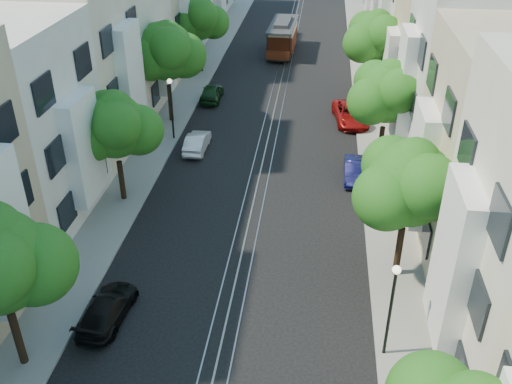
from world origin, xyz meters
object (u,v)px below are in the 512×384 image
(parked_car_w_mid, at_px, (197,142))
(parked_car_e_far, at_px, (350,114))
(parked_car_w_near, at_px, (107,309))
(tree_e_b, at_px, (410,186))
(parked_car_e_mid, at_px, (354,170))
(cable_car, at_px, (283,35))
(tree_w_c, at_px, (167,52))
(lamp_east, at_px, (392,298))
(tree_e_c, at_px, (388,94))
(lamp_west, at_px, (171,100))
(parked_car_w_far, at_px, (212,92))
(tree_w_d, at_px, (200,20))
(tree_e_d, at_px, (376,38))
(tree_w_b, at_px, (115,128))

(parked_car_w_mid, bearing_deg, parked_car_e_far, -149.74)
(parked_car_w_near, bearing_deg, tree_e_b, -156.43)
(parked_car_e_mid, relative_size, parked_car_w_near, 0.88)
(cable_car, xyz_separation_m, parked_car_w_near, (-4.36, -37.87, -1.16))
(tree_w_c, bearing_deg, tree_e_b, -48.01)
(tree_e_b, bearing_deg, lamp_east, -100.93)
(tree_e_c, xyz_separation_m, lamp_east, (-0.96, -15.98, -1.75))
(cable_car, xyz_separation_m, parked_car_e_mid, (6.10, -24.63, -1.16))
(parked_car_e_mid, distance_m, parked_car_e_far, 8.39)
(tree_e_b, height_order, lamp_east, tree_e_b)
(parked_car_w_near, bearing_deg, lamp_west, -81.17)
(lamp_west, height_order, parked_car_w_mid, lamp_west)
(cable_car, distance_m, parked_car_e_mid, 25.40)
(parked_car_w_near, bearing_deg, parked_car_w_far, -85.44)
(parked_car_e_far, bearing_deg, tree_w_d, 134.94)
(tree_w_d, xyz_separation_m, parked_car_e_far, (12.74, -9.65, -3.95))
(cable_car, relative_size, parked_car_w_mid, 2.18)
(parked_car_e_mid, height_order, parked_car_w_far, parked_car_w_far)
(tree_e_d, height_order, tree_w_c, tree_w_c)
(cable_car, relative_size, parked_car_w_far, 2.03)
(tree_w_b, distance_m, cable_car, 29.47)
(tree_e_b, bearing_deg, cable_car, 103.01)
(tree_e_b, xyz_separation_m, lamp_west, (-13.56, 13.02, -1.89))
(tree_w_d, bearing_deg, cable_car, 44.76)
(parked_car_w_far, bearing_deg, lamp_east, 113.12)
(tree_w_b, bearing_deg, tree_e_d, 49.73)
(tree_e_c, bearing_deg, lamp_west, 171.51)
(cable_car, height_order, parked_car_e_far, cable_car)
(lamp_east, bearing_deg, tree_w_d, 112.80)
(tree_e_d, xyz_separation_m, parked_car_w_mid, (-11.66, -10.36, -4.29))
(parked_car_w_far, bearing_deg, lamp_west, 79.59)
(parked_car_w_near, distance_m, parked_car_w_far, 24.73)
(tree_e_d, distance_m, parked_car_e_mid, 13.84)
(parked_car_e_mid, relative_size, parked_car_e_far, 0.72)
(tree_w_d, relative_size, cable_car, 0.86)
(lamp_east, height_order, parked_car_e_far, lamp_east)
(tree_e_b, height_order, tree_w_c, tree_w_c)
(tree_e_c, bearing_deg, tree_e_b, -90.00)
(parked_car_e_far, bearing_deg, lamp_east, -96.12)
(lamp_east, bearing_deg, tree_w_b, 143.42)
(tree_e_c, height_order, lamp_west, tree_e_c)
(parked_car_e_mid, bearing_deg, tree_w_c, 151.77)
(parked_car_e_mid, xyz_separation_m, parked_car_w_near, (-10.46, -13.25, -0.00))
(tree_e_c, relative_size, tree_w_d, 1.00)
(parked_car_w_near, bearing_deg, tree_w_b, -72.14)
(lamp_west, bearing_deg, parked_car_w_mid, -36.06)
(tree_e_b, xyz_separation_m, tree_w_d, (-14.40, 27.00, -0.13))
(parked_car_w_far, bearing_deg, parked_car_e_mid, 131.91)
(tree_e_b, xyz_separation_m, parked_car_e_mid, (-1.66, 8.96, -4.18))
(parked_car_e_far, bearing_deg, parked_car_w_far, 155.90)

